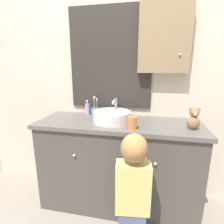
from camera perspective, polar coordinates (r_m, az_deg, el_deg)
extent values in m
cube|color=beige|center=(1.78, 3.75, 12.10)|extent=(3.20, 0.06, 2.50)
cube|color=#332D28|center=(1.76, -0.58, 16.98)|extent=(0.80, 0.02, 0.95)
cube|color=#B2C1CC|center=(1.76, -0.63, 16.99)|extent=(0.74, 0.01, 0.89)
cube|color=#997A56|center=(1.71, 16.74, 22.52)|extent=(0.44, 0.10, 0.61)
sphere|color=silver|center=(1.65, 21.31, 17.11)|extent=(0.02, 0.02, 0.02)
cube|color=#4C4742|center=(1.75, 1.93, -17.14)|extent=(1.42, 0.47, 0.81)
cube|color=#605B56|center=(1.57, 2.06, -3.81)|extent=(1.46, 0.51, 0.03)
sphere|color=silver|center=(1.52, -12.25, -13.69)|extent=(0.02, 0.02, 0.02)
sphere|color=silver|center=(1.42, 13.95, -16.10)|extent=(0.02, 0.02, 0.02)
cylinder|color=silver|center=(1.55, 0.03, -1.49)|extent=(0.34, 0.34, 0.10)
cylinder|color=silver|center=(1.54, 0.03, 0.08)|extent=(0.28, 0.28, 0.01)
cylinder|color=silver|center=(1.73, 1.32, 1.47)|extent=(0.02, 0.02, 0.17)
cylinder|color=silver|center=(1.64, 0.86, 3.87)|extent=(0.02, 0.15, 0.02)
cylinder|color=silver|center=(1.57, 0.34, 2.96)|extent=(0.02, 0.02, 0.02)
sphere|color=white|center=(1.73, 4.37, -0.39)|extent=(0.05, 0.05, 0.05)
cylinder|color=#4C93C6|center=(1.77, -5.44, 0.03)|extent=(0.08, 0.08, 0.07)
cylinder|color=pink|center=(1.76, -4.89, 1.82)|extent=(0.01, 0.01, 0.16)
cube|color=white|center=(1.74, -4.94, 4.12)|extent=(0.01, 0.02, 0.02)
cylinder|color=#D6423D|center=(1.77, -5.59, 2.26)|extent=(0.01, 0.01, 0.18)
cube|color=white|center=(1.76, -5.65, 4.87)|extent=(0.01, 0.02, 0.02)
cylinder|color=#47B26B|center=(1.75, -5.84, 2.03)|extent=(0.01, 0.01, 0.18)
cube|color=white|center=(1.74, -5.91, 4.59)|extent=(0.01, 0.02, 0.02)
cylinder|color=#CCA3BC|center=(1.83, -7.96, 0.97)|extent=(0.05, 0.05, 0.11)
cylinder|color=silver|center=(1.81, -8.03, 3.01)|extent=(0.02, 0.02, 0.02)
cube|color=silver|center=(1.80, -8.14, 3.55)|extent=(0.02, 0.03, 0.02)
cube|color=#E0CC70|center=(1.30, 6.82, -23.26)|extent=(0.25, 0.15, 0.36)
sphere|color=#997051|center=(1.15, 7.24, -11.81)|extent=(0.18, 0.18, 0.18)
sphere|color=tan|center=(1.12, 7.32, -11.09)|extent=(0.16, 0.16, 0.16)
cylinder|color=#E0CC70|center=(1.41, 10.14, -14.60)|extent=(0.08, 0.27, 0.05)
cylinder|color=#3884DB|center=(1.51, 9.76, -10.82)|extent=(0.01, 0.05, 0.12)
ellipsoid|color=#9E7047|center=(1.50, 25.01, -3.14)|extent=(0.10, 0.08, 0.11)
sphere|color=#9E7047|center=(1.48, 25.33, -0.08)|extent=(0.07, 0.07, 0.07)
sphere|color=#9E7047|center=(1.47, 24.41, 1.00)|extent=(0.03, 0.03, 0.03)
sphere|color=#9E7047|center=(1.48, 26.47, 0.89)|extent=(0.03, 0.03, 0.03)
sphere|color=silver|center=(1.46, 25.59, -0.58)|extent=(0.03, 0.03, 0.03)
cylinder|color=orange|center=(1.37, 6.66, -3.60)|extent=(0.07, 0.07, 0.10)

